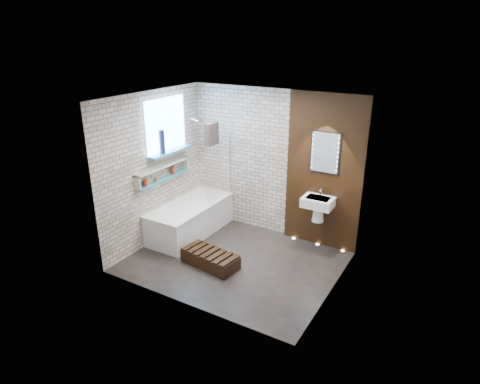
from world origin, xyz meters
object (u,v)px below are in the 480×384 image
Objects in this scene: bathtub at (190,218)px; walnut_step at (210,259)px; led_mirror at (325,153)px; bath_screen at (219,163)px; washbasin at (318,205)px.

walnut_step is (0.94, -0.75, -0.19)m from bathtub.
led_mirror is at bearing 51.18° from walnut_step.
bathtub is at bearing -128.90° from bath_screen.
washbasin is 0.88m from led_mirror.
walnut_step is (-1.23, -1.53, -1.55)m from led_mirror.
walnut_step is (-1.23, -1.37, -0.69)m from washbasin.
washbasin is at bearing 16.01° from bathtub.
bath_screen is at bearing 116.26° from walnut_step.
bath_screen is at bearing 51.10° from bathtub.
bathtub reaches higher than walnut_step.
led_mirror reaches higher than bath_screen.
washbasin is at bearing -90.00° from led_mirror.
led_mirror reaches higher than bathtub.
bathtub is 1.14m from bath_screen.
led_mirror is 2.50m from walnut_step.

